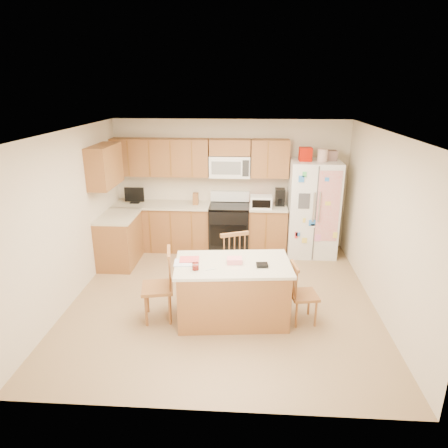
# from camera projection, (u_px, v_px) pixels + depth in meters

# --- Properties ---
(ground) EXTENTS (4.50, 4.50, 0.00)m
(ground) POSITION_uv_depth(u_px,v_px,m) (223.00, 298.00, 6.12)
(ground) COLOR #93694D
(ground) RESTS_ON ground
(room_shell) EXTENTS (4.60, 4.60, 2.52)m
(room_shell) POSITION_uv_depth(u_px,v_px,m) (223.00, 208.00, 5.65)
(room_shell) COLOR beige
(room_shell) RESTS_ON ground
(cabinetry) EXTENTS (3.36, 1.56, 2.15)m
(cabinetry) POSITION_uv_depth(u_px,v_px,m) (177.00, 207.00, 7.57)
(cabinetry) COLOR brown
(cabinetry) RESTS_ON ground
(stove) EXTENTS (0.76, 0.65, 1.13)m
(stove) POSITION_uv_depth(u_px,v_px,m) (229.00, 227.00, 7.79)
(stove) COLOR black
(stove) RESTS_ON ground
(refrigerator) EXTENTS (0.90, 0.79, 2.04)m
(refrigerator) POSITION_uv_depth(u_px,v_px,m) (313.00, 207.00, 7.49)
(refrigerator) COLOR white
(refrigerator) RESTS_ON ground
(island) EXTENTS (1.62, 1.04, 0.93)m
(island) POSITION_uv_depth(u_px,v_px,m) (233.00, 291.00, 5.46)
(island) COLOR brown
(island) RESTS_ON ground
(windsor_chair_left) EXTENTS (0.49, 0.51, 1.02)m
(windsor_chair_left) POSITION_uv_depth(u_px,v_px,m) (159.00, 287.00, 5.45)
(windsor_chair_left) COLOR brown
(windsor_chair_left) RESTS_ON ground
(windsor_chair_back) EXTENTS (0.58, 0.57, 1.06)m
(windsor_chair_back) POSITION_uv_depth(u_px,v_px,m) (231.00, 263.00, 6.14)
(windsor_chair_back) COLOR brown
(windsor_chair_back) RESTS_ON ground
(windsor_chair_right) EXTENTS (0.41, 0.42, 0.86)m
(windsor_chair_right) POSITION_uv_depth(u_px,v_px,m) (302.00, 295.00, 5.40)
(windsor_chair_right) COLOR brown
(windsor_chair_right) RESTS_ON ground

